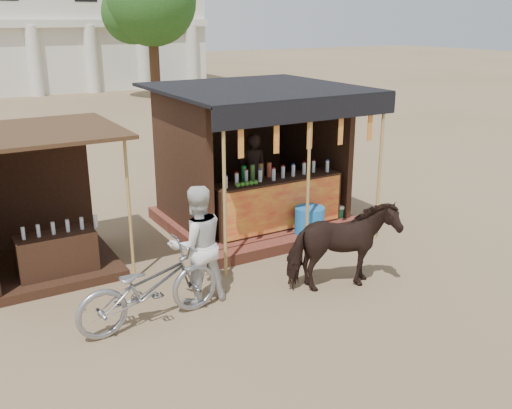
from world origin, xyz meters
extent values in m
plane|color=#846B4C|center=(0.00, 0.00, 0.00)|extent=(120.00, 120.00, 0.00)
cube|color=brown|center=(1.00, 3.50, 0.11)|extent=(3.40, 2.80, 0.22)
cube|color=brown|center=(1.00, 1.95, 0.10)|extent=(3.40, 0.35, 0.20)
cube|color=#341F13|center=(1.00, 2.55, 0.69)|extent=(2.60, 0.55, 0.95)
cube|color=red|center=(1.00, 2.27, 0.69)|extent=(2.50, 0.02, 0.88)
cube|color=#341F13|center=(1.00, 4.75, 1.47)|extent=(3.00, 0.12, 2.50)
cube|color=#341F13|center=(-0.50, 3.50, 1.47)|extent=(0.12, 2.50, 2.50)
cube|color=#341F13|center=(2.50, 3.50, 1.47)|extent=(0.12, 2.50, 2.50)
cube|color=black|center=(1.00, 3.30, 2.75)|extent=(3.60, 3.60, 0.06)
cube|color=black|center=(1.00, 1.52, 2.57)|extent=(3.60, 0.06, 0.36)
cylinder|color=tan|center=(-0.60, 1.55, 1.38)|extent=(0.06, 0.06, 2.75)
cylinder|color=tan|center=(1.00, 1.55, 1.38)|extent=(0.06, 0.06, 2.75)
cylinder|color=tan|center=(2.60, 1.55, 1.38)|extent=(0.06, 0.06, 2.75)
cube|color=red|center=(-0.30, 1.55, 2.20)|extent=(0.10, 0.02, 0.55)
cube|color=red|center=(0.35, 1.55, 2.20)|extent=(0.10, 0.02, 0.55)
cube|color=red|center=(1.00, 1.55, 2.20)|extent=(0.10, 0.02, 0.55)
cube|color=red|center=(1.65, 1.55, 2.20)|extent=(0.10, 0.02, 0.55)
cube|color=red|center=(2.30, 1.55, 2.20)|extent=(0.10, 0.02, 0.55)
imported|color=black|center=(1.09, 3.60, 1.03)|extent=(0.67, 0.54, 1.61)
cube|color=#341F13|center=(-3.00, 3.20, 0.07)|extent=(2.00, 2.00, 0.15)
cube|color=#341F13|center=(-3.00, 4.15, 1.05)|extent=(1.90, 0.10, 2.10)
cube|color=#472D19|center=(-3.00, 3.10, 2.35)|extent=(2.40, 2.40, 0.06)
cylinder|color=tan|center=(-1.95, 2.15, 1.18)|extent=(0.05, 0.05, 2.35)
cube|color=#341F13|center=(-3.00, 2.70, 0.40)|extent=(1.20, 0.50, 0.80)
imported|color=black|center=(0.70, 0.21, 0.70)|extent=(1.78, 1.11, 1.40)
imported|color=gray|center=(-2.20, 0.70, 0.54)|extent=(2.12, 0.89, 1.09)
imported|color=silver|center=(-1.35, 0.98, 0.89)|extent=(0.90, 0.72, 1.78)
cylinder|color=blue|center=(1.38, 2.00, 0.35)|extent=(0.64, 0.64, 0.70)
cube|color=maroon|center=(1.52, 2.00, 0.15)|extent=(0.44, 0.42, 0.30)
cube|color=#186D3E|center=(2.19, 2.60, 0.20)|extent=(0.72, 0.60, 0.40)
cube|color=white|center=(2.19, 2.60, 0.43)|extent=(0.75, 0.62, 0.06)
cylinder|color=silver|center=(1.00, 26.40, 1.80)|extent=(0.70, 0.70, 3.60)
cylinder|color=silver|center=(4.00, 26.40, 1.80)|extent=(0.70, 0.70, 3.60)
cylinder|color=silver|center=(7.00, 26.40, 1.80)|extent=(0.70, 0.70, 3.60)
cylinder|color=silver|center=(10.00, 26.40, 1.80)|extent=(0.70, 0.70, 3.60)
cylinder|color=#382314|center=(6.00, 22.00, 2.00)|extent=(0.50, 0.50, 4.00)
sphere|color=#2B5C1F|center=(6.00, 22.00, 4.80)|extent=(4.40, 4.40, 4.40)
sphere|color=#2B5C1F|center=(5.20, 22.60, 4.20)|extent=(2.99, 2.99, 2.99)
camera|label=1|loc=(-4.47, -6.04, 4.02)|focal=40.00mm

